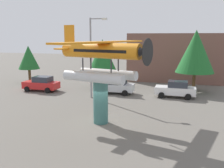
{
  "coord_description": "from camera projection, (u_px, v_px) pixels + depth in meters",
  "views": [
    {
      "loc": [
        6.03,
        -17.66,
        6.4
      ],
      "look_at": [
        0.0,
        3.0,
        2.44
      ],
      "focal_mm": 41.58,
      "sensor_mm": 36.0,
      "label": 1
    }
  ],
  "objects": [
    {
      "name": "car_near_red",
      "position": [
        41.0,
        84.0,
        30.66
      ],
      "size": [
        4.2,
        2.02,
        1.76
      ],
      "rotation": [
        0.0,
        0.0,
        3.14
      ],
      "color": "red",
      "rests_on": "ground"
    },
    {
      "name": "ground_plane",
      "position": [
        101.0,
        123.0,
        19.5
      ],
      "size": [
        140.0,
        140.0,
        0.0
      ],
      "primitive_type": "plane",
      "color": "#605B54"
    },
    {
      "name": "tree_west",
      "position": [
        29.0,
        58.0,
        35.67
      ],
      "size": [
        2.88,
        2.88,
        5.15
      ],
      "color": "brown",
      "rests_on": "ground"
    },
    {
      "name": "tree_east",
      "position": [
        102.0,
        55.0,
        31.53
      ],
      "size": [
        3.39,
        3.39,
        6.06
      ],
      "color": "brown",
      "rests_on": "ground"
    },
    {
      "name": "tree_center_back",
      "position": [
        196.0,
        51.0,
        29.25
      ],
      "size": [
        4.33,
        4.33,
        7.14
      ],
      "color": "brown",
      "rests_on": "ground"
    },
    {
      "name": "car_mid_silver",
      "position": [
        116.0,
        86.0,
        29.31
      ],
      "size": [
        4.2,
        2.02,
        1.76
      ],
      "rotation": [
        0.0,
        0.0,
        3.14
      ],
      "color": "silver",
      "rests_on": "ground"
    },
    {
      "name": "streetlight_primary",
      "position": [
        92.0,
        53.0,
        26.57
      ],
      "size": [
        1.84,
        0.28,
        8.24
      ],
      "color": "gray",
      "rests_on": "ground"
    },
    {
      "name": "storefront_building",
      "position": [
        175.0,
        57.0,
        38.48
      ],
      "size": [
        13.13,
        7.28,
        6.81
      ],
      "primitive_type": "cube",
      "color": "brown",
      "rests_on": "ground"
    },
    {
      "name": "floatplane_monument",
      "position": [
        102.0,
        57.0,
        18.54
      ],
      "size": [
        7.18,
        10.35,
        4.0
      ],
      "rotation": [
        0.0,
        0.0,
        -0.25
      ],
      "color": "silver",
      "rests_on": "display_pedestal"
    },
    {
      "name": "car_far_white",
      "position": [
        176.0,
        89.0,
        27.51
      ],
      "size": [
        4.2,
        2.02,
        1.76
      ],
      "rotation": [
        0.0,
        0.0,
        3.14
      ],
      "color": "white",
      "rests_on": "ground"
    },
    {
      "name": "display_pedestal",
      "position": [
        101.0,
        102.0,
        19.2
      ],
      "size": [
        1.1,
        1.1,
        3.25
      ],
      "primitive_type": "cylinder",
      "color": "#386B66",
      "rests_on": "ground"
    }
  ]
}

